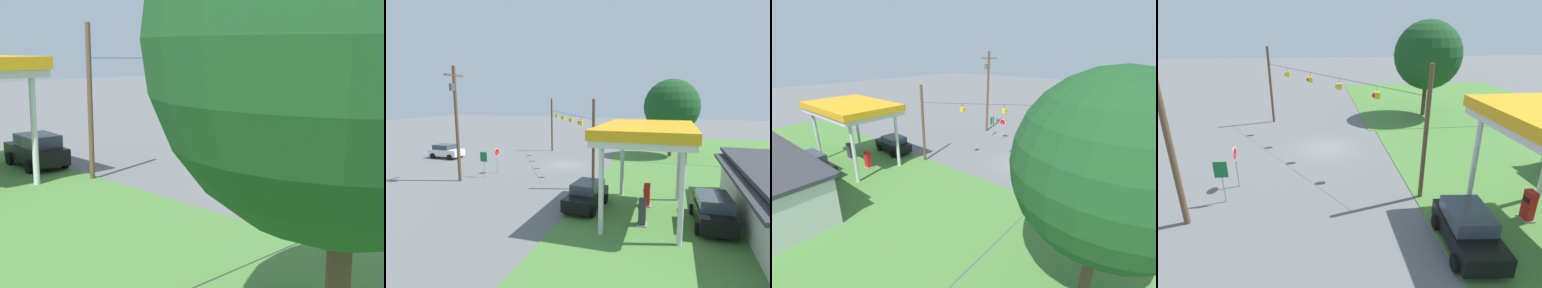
% 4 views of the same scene
% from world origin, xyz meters
% --- Properties ---
extents(ground_plane, '(160.00, 160.00, 0.00)m').
position_xyz_m(ground_plane, '(0.00, 0.00, 0.00)').
color(ground_plane, slate).
extents(grass_verge_opposite_corner, '(24.00, 24.00, 0.04)m').
position_xyz_m(grass_verge_opposite_corner, '(-16.00, 16.00, 0.02)').
color(grass_verge_opposite_corner, '#4C7F38').
rests_on(grass_verge_opposite_corner, ground).
extents(gas_station_canopy, '(8.39, 5.45, 5.76)m').
position_xyz_m(gas_station_canopy, '(12.10, 9.48, 5.21)').
color(gas_station_canopy, silver).
rests_on(gas_station_canopy, ground).
extents(fuel_pump_near, '(0.71, 0.56, 1.60)m').
position_xyz_m(fuel_pump_near, '(10.48, 9.47, 0.76)').
color(fuel_pump_near, gray).
rests_on(fuel_pump_near, ground).
extents(fuel_pump_far, '(0.71, 0.56, 1.60)m').
position_xyz_m(fuel_pump_far, '(13.72, 9.47, 0.76)').
color(fuel_pump_far, gray).
rests_on(fuel_pump_far, ground).
extents(car_at_pumps_front, '(4.33, 2.37, 1.76)m').
position_xyz_m(car_at_pumps_front, '(11.97, 5.63, 0.91)').
color(car_at_pumps_front, black).
rests_on(car_at_pumps_front, ground).
extents(car_at_pumps_rear, '(4.84, 2.27, 1.92)m').
position_xyz_m(car_at_pumps_rear, '(12.59, 13.33, 0.99)').
color(car_at_pumps_rear, black).
rests_on(car_at_pumps_rear, ground).
extents(car_on_crossroad, '(2.23, 4.19, 1.69)m').
position_xyz_m(car_on_crossroad, '(0.81, -15.58, 0.88)').
color(car_on_crossroad, white).
rests_on(car_on_crossroad, ground).
extents(stop_sign_roadside, '(0.80, 0.08, 2.50)m').
position_xyz_m(stop_sign_roadside, '(5.51, -5.33, 1.81)').
color(stop_sign_roadside, '#99999E').
rests_on(stop_sign_roadside, ground).
extents(route_sign, '(0.10, 0.70, 2.40)m').
position_xyz_m(route_sign, '(7.23, -5.65, 1.71)').
color(route_sign, gray).
rests_on(route_sign, ground).
extents(utility_pole_main, '(2.20, 0.44, 10.05)m').
position_xyz_m(utility_pole_main, '(9.01, -6.99, 5.62)').
color(utility_pole_main, brown).
rests_on(utility_pole_main, ground).
extents(signal_span_gantry, '(15.86, 10.24, 7.27)m').
position_xyz_m(signal_span_gantry, '(0.00, -0.01, 4.00)').
color(signal_span_gantry, brown).
rests_on(signal_span_gantry, ground).
extents(tree_west_verge, '(6.84, 6.84, 9.69)m').
position_xyz_m(tree_west_verge, '(-8.62, 10.75, 6.26)').
color(tree_west_verge, '#4C3828').
rests_on(tree_west_verge, ground).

